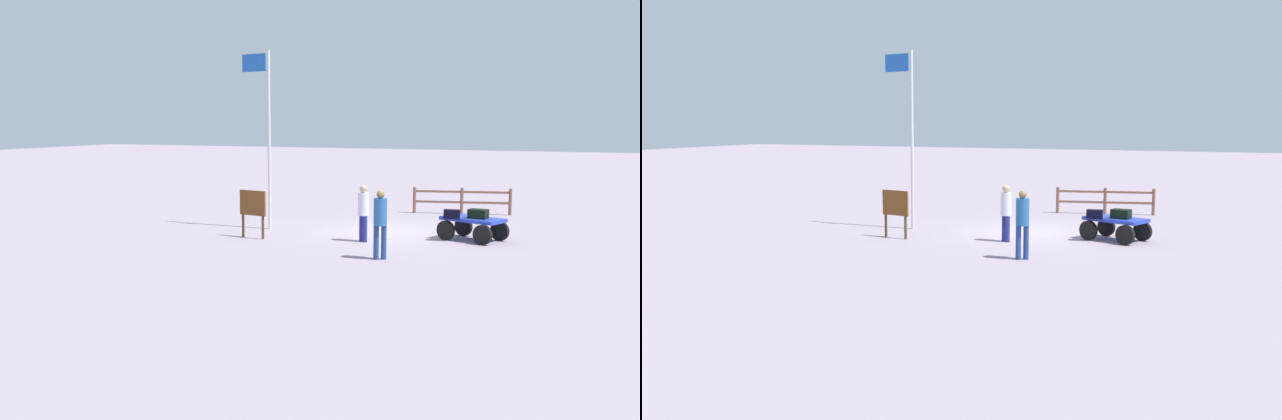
% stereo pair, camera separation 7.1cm
% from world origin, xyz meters
% --- Properties ---
extents(ground_plane, '(120.00, 120.00, 0.00)m').
position_xyz_m(ground_plane, '(0.00, 0.00, 0.00)').
color(ground_plane, gray).
extents(luggage_cart, '(2.10, 1.68, 0.68)m').
position_xyz_m(luggage_cart, '(-2.78, 0.35, 0.47)').
color(luggage_cart, '#2439BB').
rests_on(luggage_cart, ground).
extents(suitcase_dark, '(0.51, 0.35, 0.26)m').
position_xyz_m(suitcase_dark, '(-2.25, 0.75, 0.81)').
color(suitcase_dark, black).
rests_on(suitcase_dark, luggage_cart).
extents(suitcase_maroon, '(0.60, 0.47, 0.27)m').
position_xyz_m(suitcase_maroon, '(-2.97, 0.47, 0.82)').
color(suitcase_maroon, black).
rests_on(suitcase_maroon, luggage_cart).
extents(worker_lead, '(0.47, 0.47, 1.78)m').
position_xyz_m(worker_lead, '(-1.13, 4.14, 1.04)').
color(worker_lead, navy).
rests_on(worker_lead, ground).
extents(worker_trailing, '(0.45, 0.45, 1.68)m').
position_xyz_m(worker_trailing, '(0.14, 1.83, 0.96)').
color(worker_trailing, navy).
rests_on(worker_trailing, ground).
extents(flagpole, '(1.04, 0.20, 5.77)m').
position_xyz_m(flagpole, '(3.87, 0.76, 3.43)').
color(flagpole, silver).
rests_on(flagpole, ground).
extents(signboard, '(0.94, 0.22, 1.45)m').
position_xyz_m(signboard, '(3.43, 2.55, 0.95)').
color(signboard, '#4C3319').
rests_on(signboard, ground).
extents(wooden_fence, '(3.60, 0.89, 1.00)m').
position_xyz_m(wooden_fence, '(-1.33, -5.28, 0.58)').
color(wooden_fence, brown).
rests_on(wooden_fence, ground).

